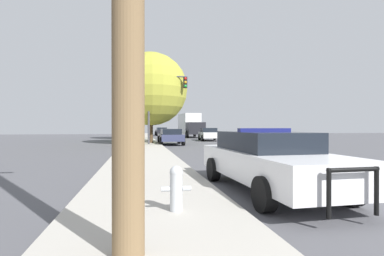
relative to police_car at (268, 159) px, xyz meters
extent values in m
plane|color=#4F4F54|center=(2.33, -0.73, -0.74)|extent=(110.00, 110.00, 0.00)
cube|color=#ADA89E|center=(-2.77, -0.73, -0.68)|extent=(3.00, 110.00, 0.13)
cube|color=white|center=(0.00, -0.05, -0.11)|extent=(2.04, 5.14, 0.63)
cube|color=black|center=(-0.01, 0.20, 0.43)|extent=(1.68, 2.70, 0.44)
cylinder|color=black|center=(0.96, -1.59, -0.42)|extent=(0.27, 0.65, 0.64)
cylinder|color=black|center=(-0.83, -1.66, -0.42)|extent=(0.27, 0.65, 0.64)
cylinder|color=black|center=(0.83, 1.55, -0.42)|extent=(0.27, 0.65, 0.64)
cylinder|color=black|center=(-0.96, 1.48, -0.42)|extent=(0.27, 0.65, 0.64)
cylinder|color=black|center=(0.52, -2.69, -0.20)|extent=(0.07, 0.07, 0.74)
cylinder|color=black|center=(-0.30, -2.72, -0.20)|extent=(0.07, 0.07, 0.74)
cylinder|color=black|center=(0.11, -2.71, 0.14)|extent=(0.87, 0.11, 0.07)
cube|color=navy|center=(-0.01, 0.20, 0.69)|extent=(1.33, 0.25, 0.09)
cube|color=navy|center=(0.92, -0.02, -0.08)|extent=(0.16, 3.65, 0.18)
cylinder|color=#B7BCC1|center=(-2.42, -1.76, -0.31)|extent=(0.21, 0.21, 0.61)
sphere|color=#B7BCC1|center=(-2.42, -1.76, 0.02)|extent=(0.22, 0.22, 0.22)
cylinder|color=#B7BCC1|center=(-2.59, -1.76, -0.25)|extent=(0.14, 0.08, 0.08)
cylinder|color=#B7BCC1|center=(-2.24, -1.76, -0.25)|extent=(0.14, 0.08, 0.08)
cylinder|color=#424247|center=(-2.24, 16.90, 2.13)|extent=(0.16, 0.16, 5.49)
cylinder|color=#424247|center=(-0.79, 16.90, 4.73)|extent=(2.89, 0.11, 0.11)
cube|color=black|center=(0.65, 16.90, 4.28)|extent=(0.30, 0.24, 0.90)
sphere|color=red|center=(0.65, 16.77, 4.58)|extent=(0.20, 0.20, 0.20)
sphere|color=orange|center=(0.65, 16.77, 4.28)|extent=(0.20, 0.20, 0.20)
sphere|color=green|center=(0.65, 16.77, 3.98)|extent=(0.20, 0.20, 0.20)
cube|color=silver|center=(4.38, 24.43, -0.13)|extent=(2.12, 4.56, 0.58)
cube|color=black|center=(4.40, 24.65, 0.39)|extent=(1.70, 2.42, 0.45)
cylinder|color=black|center=(5.12, 22.98, -0.42)|extent=(0.29, 0.67, 0.65)
cylinder|color=black|center=(3.41, 23.13, -0.42)|extent=(0.29, 0.67, 0.65)
cylinder|color=black|center=(5.36, 25.72, -0.42)|extent=(0.29, 0.67, 0.65)
cylinder|color=black|center=(3.64, 25.87, -0.42)|extent=(0.29, 0.67, 0.65)
cube|color=#333856|center=(-0.40, 18.07, -0.13)|extent=(1.79, 4.07, 0.53)
cube|color=black|center=(-0.40, 17.86, 0.36)|extent=(1.53, 2.12, 0.44)
cylinder|color=black|center=(-1.27, 19.33, -0.39)|extent=(0.24, 0.70, 0.70)
cylinder|color=black|center=(0.48, 19.33, -0.39)|extent=(0.24, 0.70, 0.70)
cylinder|color=black|center=(-1.27, 16.80, -0.39)|extent=(0.24, 0.70, 0.70)
cylinder|color=black|center=(0.48, 16.80, -0.39)|extent=(0.24, 0.70, 0.70)
cube|color=black|center=(0.74, 43.24, -0.09)|extent=(1.88, 4.46, 0.59)
cube|color=black|center=(0.74, 43.02, 0.40)|extent=(1.60, 2.33, 0.39)
cylinder|color=black|center=(-0.17, 44.61, -0.38)|extent=(0.25, 0.72, 0.72)
cylinder|color=black|center=(1.62, 44.63, -0.38)|extent=(0.25, 0.72, 0.72)
cylinder|color=black|center=(-0.13, 41.86, -0.38)|extent=(0.25, 0.72, 0.72)
cylinder|color=black|center=(1.65, 41.88, -0.38)|extent=(0.25, 0.72, 0.72)
cube|color=black|center=(4.33, 31.80, 0.53)|extent=(2.32, 2.32, 1.57)
cube|color=white|center=(4.14, 35.75, 1.16)|extent=(2.49, 5.80, 2.83)
cylinder|color=black|center=(5.41, 32.07, -0.26)|extent=(0.33, 0.99, 0.97)
cylinder|color=black|center=(3.24, 31.97, -0.26)|extent=(0.33, 0.99, 0.97)
cylinder|color=black|center=(5.18, 36.87, -0.26)|extent=(0.33, 0.99, 0.97)
cylinder|color=black|center=(3.00, 36.76, -0.26)|extent=(0.33, 0.99, 0.97)
cylinder|color=brown|center=(-2.77, 29.03, 1.02)|extent=(0.28, 0.28, 3.26)
sphere|color=#4C8E38|center=(-2.77, 29.03, 4.31)|extent=(6.02, 6.02, 6.02)
cylinder|color=#4C3823|center=(-1.97, 19.15, 0.82)|extent=(0.34, 0.34, 2.87)
sphere|color=#999933|center=(-1.97, 19.15, 3.97)|extent=(6.24, 6.24, 6.24)
camera|label=1|loc=(-3.03, -6.64, 0.78)|focal=28.00mm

